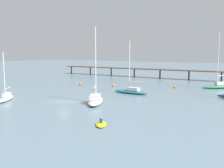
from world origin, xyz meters
TOP-DOWN VIEW (x-y plane):
  - ground_plane at (0.00, 0.00)m, footprint 400.00×400.00m
  - pier at (16.22, 51.24)m, footprint 84.35×4.77m
  - sailboat_cream at (6.07, 1.96)m, footprint 6.62×9.15m
  - sailboat_teal at (6.65, 15.40)m, footprint 8.73×2.71m
  - sailboat_white at (-10.40, -4.78)m, footprint 5.22×6.69m
  - sailboat_green at (22.37, 34.71)m, footprint 8.21×7.70m
  - dinghy_yellow at (15.00, -9.69)m, footprint 2.74×3.28m
  - mooring_buoy_far at (-3.05, 23.69)m, footprint 0.65×0.65m
  - mooring_buoy_mid at (12.34, 29.48)m, footprint 0.62×0.62m
  - mooring_buoy_outer at (-12.26, 21.07)m, footprint 0.84×0.84m

SIDE VIEW (x-z plane):
  - ground_plane at x=0.00m, z-range 0.00..0.00m
  - dinghy_yellow at x=15.00m, z-range -0.37..0.77m
  - mooring_buoy_mid at x=12.34m, z-range 0.00..0.62m
  - mooring_buoy_far at x=-3.05m, z-range 0.00..0.65m
  - mooring_buoy_outer at x=-12.26m, z-range 0.00..0.84m
  - sailboat_white at x=-10.40m, z-range -4.06..5.39m
  - sailboat_teal at x=6.65m, z-range -5.25..6.67m
  - sailboat_cream at x=6.07m, z-range -6.20..7.77m
  - sailboat_green at x=22.37m, z-range -6.35..8.05m
  - pier at x=16.22m, z-range 0.49..7.44m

